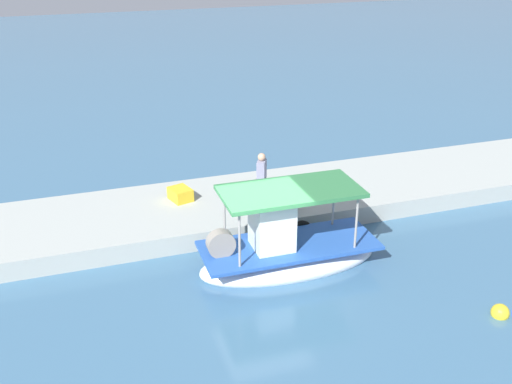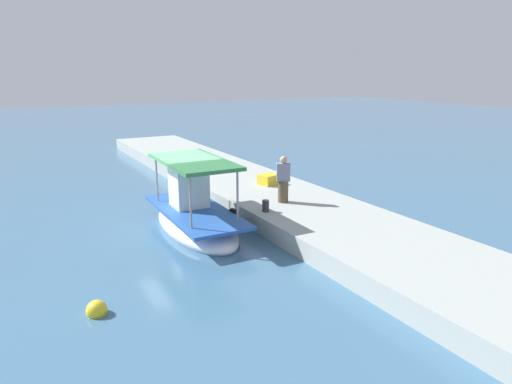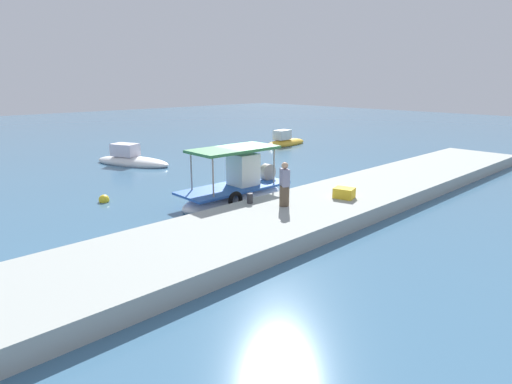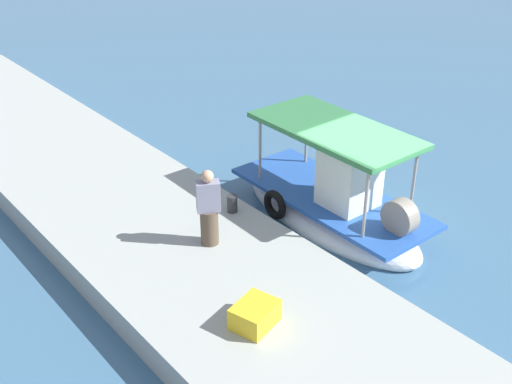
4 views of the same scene
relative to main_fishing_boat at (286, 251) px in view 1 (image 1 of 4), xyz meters
name	(u,v)px [view 1 (image 1 of 4)]	position (x,y,z in m)	size (l,w,h in m)	color
ground_plane	(263,277)	(0.84, 0.36, -0.49)	(120.00, 120.00, 0.00)	#3E6889
dock_quay	(223,208)	(0.84, -3.81, -0.18)	(36.00, 4.27, 0.63)	#A3AAA4
main_fishing_boat	(286,251)	(0.00, 0.00, 0.00)	(5.43, 2.21, 2.82)	white
fisherman_near_bollard	(262,179)	(-0.40, -3.33, 0.91)	(0.52, 0.55, 1.71)	brown
mooring_bollard	(294,206)	(-1.13, -2.16, 0.34)	(0.24, 0.24, 0.41)	#2D2D33
cargo_crate	(180,194)	(2.21, -4.26, 0.34)	(0.78, 0.63, 0.42)	yellow
marker_buoy	(500,313)	(-4.33, 4.11, -0.40)	(0.47, 0.47, 0.47)	yellow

